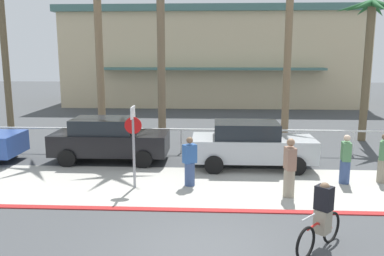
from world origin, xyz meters
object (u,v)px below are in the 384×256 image
at_px(pedestrian_3, 290,170).
at_px(cyclist_red_0, 322,218).
at_px(palm_tree_5, 370,33).
at_px(pedestrian_1, 190,164).
at_px(car_black_1, 109,139).
at_px(pedestrian_2, 345,162).
at_px(palm_tree_1, 1,6).
at_px(car_silver_2, 251,144).
at_px(stop_sign_bike_lane, 133,135).
at_px(pedestrian_0, 383,160).

bearing_deg(pedestrian_3, cyclist_red_0, -88.06).
height_order(palm_tree_5, cyclist_red_0, palm_tree_5).
distance_m(cyclist_red_0, pedestrian_1, 5.03).
distance_m(car_black_1, pedestrian_2, 8.55).
bearing_deg(palm_tree_1, pedestrian_3, -36.77).
distance_m(palm_tree_5, car_silver_2, 8.62).
height_order(car_silver_2, pedestrian_3, pedestrian_3).
height_order(palm_tree_1, palm_tree_5, palm_tree_1).
xyz_separation_m(stop_sign_bike_lane, palm_tree_5, (9.55, 7.42, 3.34)).
bearing_deg(pedestrian_0, pedestrian_1, -174.24).
bearing_deg(pedestrian_1, car_black_1, 139.33).
distance_m(car_silver_2, cyclist_red_0, 6.28).
xyz_separation_m(pedestrian_0, pedestrian_3, (-3.26, -1.50, 0.07)).
relative_size(car_black_1, pedestrian_3, 2.51).
bearing_deg(pedestrian_0, car_silver_2, 158.83).
height_order(cyclist_red_0, pedestrian_3, pedestrian_3).
xyz_separation_m(palm_tree_1, cyclist_red_0, (13.38, -13.05, -5.86)).
bearing_deg(palm_tree_1, palm_tree_5, -6.01).
bearing_deg(palm_tree_5, pedestrian_2, -113.53).
relative_size(pedestrian_2, pedestrian_3, 0.92).
bearing_deg(palm_tree_5, pedestrian_1, -137.76).
bearing_deg(cyclist_red_0, palm_tree_1, 135.71).
xyz_separation_m(car_silver_2, pedestrian_3, (0.82, -3.08, -0.05)).
bearing_deg(stop_sign_bike_lane, pedestrian_3, -7.22).
distance_m(pedestrian_0, pedestrian_1, 6.23).
bearing_deg(pedestrian_1, cyclist_red_0, -52.80).
bearing_deg(pedestrian_2, pedestrian_0, 7.47).
bearing_deg(palm_tree_5, stop_sign_bike_lane, -142.17).
relative_size(car_silver_2, pedestrian_1, 2.79).
relative_size(pedestrian_1, pedestrian_2, 0.98).
distance_m(stop_sign_bike_lane, pedestrian_1, 1.97).
distance_m(car_black_1, pedestrian_1, 4.32).
bearing_deg(pedestrian_0, palm_tree_1, 153.02).
distance_m(stop_sign_bike_lane, car_black_1, 3.57).
xyz_separation_m(palm_tree_5, car_silver_2, (-5.73, -4.92, -4.15)).
distance_m(cyclist_red_0, pedestrian_2, 4.86).
distance_m(palm_tree_1, pedestrian_1, 14.92).
height_order(palm_tree_5, car_black_1, palm_tree_5).
bearing_deg(stop_sign_bike_lane, palm_tree_1, 132.79).
bearing_deg(car_silver_2, palm_tree_5, 40.67).
xyz_separation_m(car_black_1, pedestrian_0, (9.47, -2.19, -0.12)).
height_order(car_black_1, cyclist_red_0, car_black_1).
bearing_deg(pedestrian_2, cyclist_red_0, -113.11).
bearing_deg(cyclist_red_0, pedestrian_3, 91.94).
bearing_deg(car_black_1, car_silver_2, -6.43).
bearing_deg(palm_tree_1, pedestrian_0, -26.98).
bearing_deg(stop_sign_bike_lane, palm_tree_5, 37.83).
xyz_separation_m(palm_tree_5, pedestrian_3, (-4.92, -8.00, -4.20)).
relative_size(palm_tree_5, pedestrian_0, 4.02).
distance_m(stop_sign_bike_lane, pedestrian_3, 4.75).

